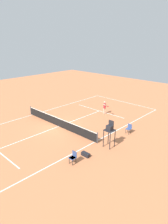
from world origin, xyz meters
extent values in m
plane|color=#D37A4C|center=(0.00, 0.00, 0.00)|extent=(60.00, 60.00, 0.00)
cube|color=white|center=(0.00, -12.49, 0.00)|extent=(10.24, 0.10, 0.01)
cube|color=white|center=(-5.12, 0.00, 0.00)|extent=(0.10, 24.97, 0.01)
cube|color=white|center=(5.12, 0.00, 0.00)|extent=(0.10, 24.97, 0.01)
cube|color=white|center=(0.00, -6.87, 0.00)|extent=(7.68, 0.10, 0.01)
cube|color=white|center=(0.00, 0.00, 0.00)|extent=(0.10, 13.74, 0.01)
cylinder|color=#4C4C51|center=(-5.42, 0.00, 0.54)|extent=(0.10, 0.10, 1.07)
cylinder|color=#4C4C51|center=(5.42, 0.00, 0.54)|extent=(0.10, 0.10, 1.07)
cube|color=black|center=(0.00, 0.00, 0.46)|extent=(10.84, 0.03, 0.91)
cube|color=white|center=(0.00, 0.00, 0.93)|extent=(10.84, 0.04, 0.06)
cylinder|color=beige|center=(-1.17, -6.53, 0.38)|extent=(0.12, 0.12, 0.77)
cylinder|color=beige|center=(-1.11, -6.34, 0.38)|extent=(0.12, 0.12, 0.77)
cylinder|color=red|center=(-1.14, -6.43, 1.07)|extent=(0.28, 0.28, 0.60)
sphere|color=beige|center=(-1.14, -6.43, 1.54)|extent=(0.22, 0.22, 0.22)
cylinder|color=beige|center=(-1.19, -6.61, 1.10)|extent=(0.09, 0.09, 0.53)
cylinder|color=beige|center=(-1.33, -6.18, 1.30)|extent=(0.54, 0.25, 0.09)
cylinder|color=black|center=(-1.71, -6.06, 1.30)|extent=(0.26, 0.11, 0.04)
ellipsoid|color=red|center=(-1.99, -5.97, 1.30)|extent=(0.39, 0.36, 0.04)
sphere|color=#CCE033|center=(0.19, -5.07, 0.03)|extent=(0.07, 0.07, 0.07)
cylinder|color=#232328|center=(-6.90, 0.12, 0.78)|extent=(0.07, 0.07, 1.55)
cylinder|color=#232328|center=(-6.20, 0.12, 0.78)|extent=(0.07, 0.07, 1.55)
cylinder|color=#232328|center=(-6.90, -0.58, 0.78)|extent=(0.07, 0.07, 1.55)
cylinder|color=#232328|center=(-6.20, -0.58, 0.78)|extent=(0.07, 0.07, 1.55)
cube|color=#232328|center=(-6.55, -0.23, 1.58)|extent=(0.80, 0.80, 0.06)
cube|color=#232328|center=(-6.55, -0.23, 1.81)|extent=(0.50, 0.44, 0.40)
cube|color=#232328|center=(-6.55, -0.43, 2.16)|extent=(0.50, 0.06, 0.50)
cylinder|color=#262626|center=(-6.28, 3.90, 0.23)|extent=(0.04, 0.04, 0.45)
cylinder|color=#262626|center=(-5.93, 3.90, 0.23)|extent=(0.04, 0.04, 0.45)
cylinder|color=#262626|center=(-6.28, 3.55, 0.23)|extent=(0.04, 0.04, 0.45)
cylinder|color=#262626|center=(-5.93, 3.55, 0.23)|extent=(0.04, 0.04, 0.45)
cube|color=#38518C|center=(-6.11, 3.72, 0.48)|extent=(0.44, 0.44, 0.06)
cube|color=#38518C|center=(-6.11, 3.50, 0.73)|extent=(0.44, 0.04, 0.44)
cylinder|color=#262626|center=(-6.52, -3.51, 0.23)|extent=(0.04, 0.04, 0.45)
cylinder|color=#262626|center=(-6.17, -3.51, 0.23)|extent=(0.04, 0.04, 0.45)
cylinder|color=#262626|center=(-6.52, -3.86, 0.23)|extent=(0.04, 0.04, 0.45)
cylinder|color=#262626|center=(-6.17, -3.86, 0.23)|extent=(0.04, 0.04, 0.45)
cube|color=#38518C|center=(-6.34, -3.68, 0.48)|extent=(0.44, 0.44, 0.06)
cube|color=#38518C|center=(-6.34, -3.90, 0.73)|extent=(0.44, 0.04, 0.44)
cylinder|color=#262626|center=(-6.31, 3.92, 0.23)|extent=(0.04, 0.04, 0.45)
cylinder|color=#262626|center=(-5.96, 3.92, 0.23)|extent=(0.04, 0.04, 0.45)
cylinder|color=#262626|center=(-6.31, 3.56, 0.23)|extent=(0.04, 0.04, 0.45)
cylinder|color=#262626|center=(-5.96, 3.56, 0.23)|extent=(0.04, 0.04, 0.45)
cube|color=#38518C|center=(-6.14, 3.74, 0.48)|extent=(0.44, 0.44, 0.06)
cube|color=#38518C|center=(-6.14, 3.52, 0.73)|extent=(0.44, 0.04, 0.44)
cube|color=black|center=(-6.15, 2.31, 0.15)|extent=(0.76, 0.32, 0.30)
camera|label=1|loc=(-15.89, 12.70, 8.93)|focal=32.70mm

